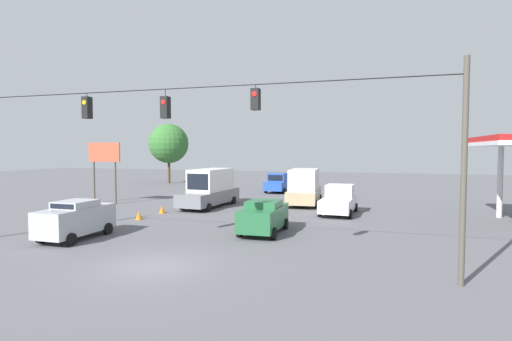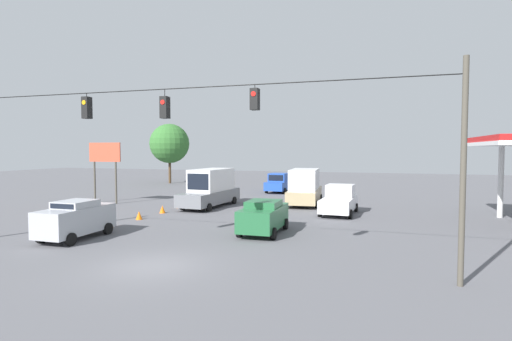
# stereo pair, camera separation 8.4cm
# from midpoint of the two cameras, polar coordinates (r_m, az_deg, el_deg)

# --- Properties ---
(ground_plane) EXTENTS (140.00, 140.00, 0.00)m
(ground_plane) POSITION_cam_midpoint_polar(r_m,az_deg,el_deg) (17.10, -14.67, -13.09)
(ground_plane) COLOR #56565B
(overhead_signal_span) EXTENTS (23.10, 0.38, 7.87)m
(overhead_signal_span) POSITION_cam_midpoint_polar(r_m,az_deg,el_deg) (17.45, -13.07, 3.61)
(overhead_signal_span) COLOR #4C473D
(overhead_signal_span) RESTS_ON ground_plane
(sedan_silver_parked_shoulder) EXTENTS (2.05, 4.31, 2.03)m
(sedan_silver_parked_shoulder) POSITION_cam_midpoint_polar(r_m,az_deg,el_deg) (23.26, -24.43, -6.32)
(sedan_silver_parked_shoulder) COLOR #A8AAB2
(sedan_silver_parked_shoulder) RESTS_ON ground_plane
(box_truck_tan_oncoming_deep) EXTENTS (2.96, 7.04, 3.04)m
(box_truck_tan_oncoming_deep) POSITION_cam_midpoint_polar(r_m,az_deg,el_deg) (34.52, 6.84, -2.37)
(box_truck_tan_oncoming_deep) COLOR tan
(box_truck_tan_oncoming_deep) RESTS_ON ground_plane
(sedan_green_crossing_near) EXTENTS (2.14, 4.42, 1.85)m
(sedan_green_crossing_near) POSITION_cam_midpoint_polar(r_m,az_deg,el_deg) (22.61, 1.01, -6.53)
(sedan_green_crossing_near) COLOR #236038
(sedan_green_crossing_near) RESTS_ON ground_plane
(pickup_truck_white_oncoming_far) EXTENTS (2.54, 5.21, 2.12)m
(pickup_truck_white_oncoming_far) POSITION_cam_midpoint_polar(r_m,az_deg,el_deg) (29.92, 11.68, -4.23)
(pickup_truck_white_oncoming_far) COLOR silver
(pickup_truck_white_oncoming_far) RESTS_ON ground_plane
(pickup_truck_blue_withflow_deep) EXTENTS (2.45, 5.66, 2.12)m
(pickup_truck_blue_withflow_deep) POSITION_cam_midpoint_polar(r_m,az_deg,el_deg) (44.49, 3.28, -1.82)
(pickup_truck_blue_withflow_deep) COLOR #234CB2
(pickup_truck_blue_withflow_deep) RESTS_ON ground_plane
(box_truck_grey_withflow_far) EXTENTS (2.89, 7.19, 3.11)m
(box_truck_grey_withflow_far) POSITION_cam_midpoint_polar(r_m,az_deg,el_deg) (33.19, -6.63, -2.53)
(box_truck_grey_withflow_far) COLOR slate
(box_truck_grey_withflow_far) RESTS_ON ground_plane
(traffic_cone_nearest) EXTENTS (0.44, 0.44, 0.57)m
(traffic_cone_nearest) POSITION_cam_midpoint_polar(r_m,az_deg,el_deg) (24.18, -23.91, -7.81)
(traffic_cone_nearest) COLOR orange
(traffic_cone_nearest) RESTS_ON ground_plane
(traffic_cone_second) EXTENTS (0.44, 0.44, 0.57)m
(traffic_cone_second) POSITION_cam_midpoint_polar(r_m,az_deg,el_deg) (26.02, -20.24, -6.98)
(traffic_cone_second) COLOR orange
(traffic_cone_second) RESTS_ON ground_plane
(traffic_cone_third) EXTENTS (0.44, 0.44, 0.57)m
(traffic_cone_third) POSITION_cam_midpoint_polar(r_m,az_deg,el_deg) (28.16, -16.47, -6.17)
(traffic_cone_third) COLOR orange
(traffic_cone_third) RESTS_ON ground_plane
(traffic_cone_fourth) EXTENTS (0.44, 0.44, 0.57)m
(traffic_cone_fourth) POSITION_cam_midpoint_polar(r_m,az_deg,el_deg) (30.53, -13.34, -5.41)
(traffic_cone_fourth) COLOR orange
(traffic_cone_fourth) RESTS_ON ground_plane
(traffic_cone_fifth) EXTENTS (0.44, 0.44, 0.57)m
(traffic_cone_fifth) POSITION_cam_midpoint_polar(r_m,az_deg,el_deg) (32.94, -11.16, -4.78)
(traffic_cone_fifth) COLOR orange
(traffic_cone_fifth) RESTS_ON ground_plane
(traffic_cone_farthest) EXTENTS (0.44, 0.44, 0.57)m
(traffic_cone_farthest) POSITION_cam_midpoint_polar(r_m,az_deg,el_deg) (35.23, -9.21, -4.25)
(traffic_cone_farthest) COLOR orange
(traffic_cone_farthest) RESTS_ON ground_plane
(roadside_billboard) EXTENTS (3.17, 0.16, 5.32)m
(roadside_billboard) POSITION_cam_midpoint_polar(r_m,az_deg,el_deg) (37.31, -20.92, 1.53)
(roadside_billboard) COLOR #4C473D
(roadside_billboard) RESTS_ON ground_plane
(tree_horizon_left) EXTENTS (5.48, 5.48, 8.31)m
(tree_horizon_left) POSITION_cam_midpoint_polar(r_m,az_deg,el_deg) (57.04, -12.41, 3.78)
(tree_horizon_left) COLOR #4C3823
(tree_horizon_left) RESTS_ON ground_plane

